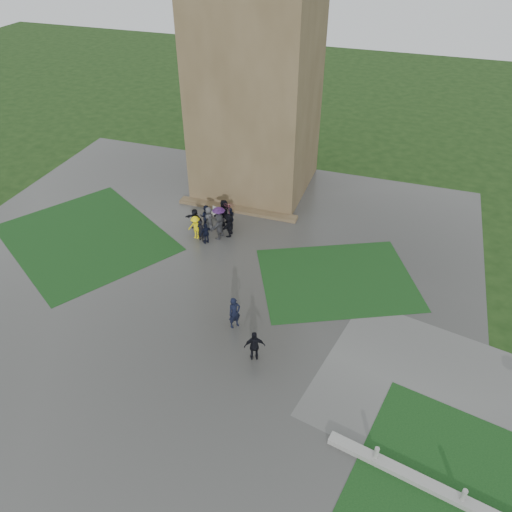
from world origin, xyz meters
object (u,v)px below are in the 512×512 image
(bench, at_px, (219,214))
(pedestrian_near, at_px, (255,346))
(tower, at_px, (256,68))
(pedestrian_mid, at_px, (235,313))

(bench, xyz_separation_m, pedestrian_near, (6.60, -11.67, 0.47))
(tower, bearing_deg, bench, -97.68)
(bench, height_order, pedestrian_mid, pedestrian_mid)
(pedestrian_mid, height_order, pedestrian_near, pedestrian_mid)
(pedestrian_mid, distance_m, pedestrian_near, 2.55)
(tower, bearing_deg, pedestrian_mid, -75.56)
(tower, height_order, bench, tower)
(tower, xyz_separation_m, pedestrian_mid, (4.05, -15.72, -8.03))
(bench, relative_size, pedestrian_mid, 0.77)
(bench, bearing_deg, pedestrian_near, -43.61)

